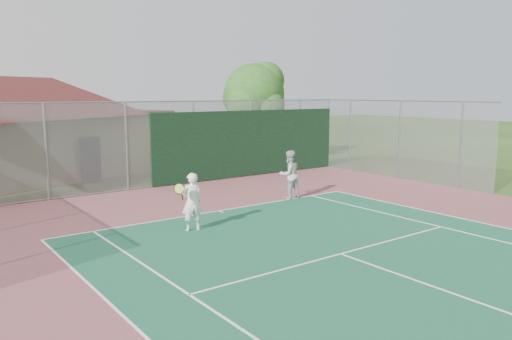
# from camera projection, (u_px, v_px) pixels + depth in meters

# --- Properties ---
(back_fence) EXTENTS (20.08, 0.11, 3.53)m
(back_fence) POSITION_uv_depth(u_px,v_px,m) (196.00, 144.00, 21.34)
(back_fence) COLOR gray
(back_fence) RESTS_ON ground
(side_fence_right) EXTENTS (0.08, 9.00, 3.50)m
(side_fence_right) POSITION_uv_depth(u_px,v_px,m) (399.00, 140.00, 22.40)
(side_fence_right) COLOR gray
(side_fence_right) RESTS_ON ground
(clubhouse) EXTENTS (14.38, 11.65, 5.38)m
(clubhouse) POSITION_uv_depth(u_px,v_px,m) (21.00, 117.00, 22.94)
(clubhouse) COLOR tan
(clubhouse) RESTS_ON ground
(tree) EXTENTS (3.99, 3.78, 5.57)m
(tree) POSITION_uv_depth(u_px,v_px,m) (256.00, 96.00, 27.70)
(tree) COLOR #362313
(tree) RESTS_ON ground
(player_white_front) EXTENTS (1.04, 0.71, 1.64)m
(player_white_front) POSITION_uv_depth(u_px,v_px,m) (192.00, 202.00, 13.87)
(player_white_front) COLOR white
(player_white_front) RESTS_ON ground
(player_grey_back) EXTENTS (0.90, 0.72, 1.76)m
(player_grey_back) POSITION_uv_depth(u_px,v_px,m) (289.00, 175.00, 18.14)
(player_grey_back) COLOR #B0B3B6
(player_grey_back) RESTS_ON ground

